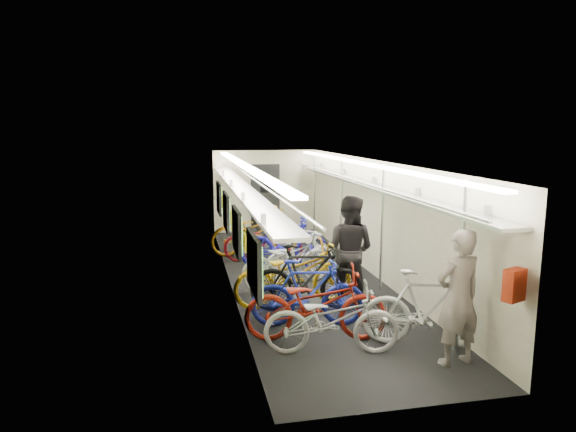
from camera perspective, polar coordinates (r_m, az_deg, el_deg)
name	(u,v)px	position (r m, az deg, el deg)	size (l,w,h in m)	color
train_car_shell	(280,195)	(10.81, -0.92, 2.39)	(10.00, 10.00, 10.00)	black
bicycle_0	(331,320)	(7.10, 4.85, -11.42)	(0.64, 1.84, 0.97)	#AAAAAE
bicycle_1	(308,293)	(7.98, 2.26, -8.58)	(0.50, 1.78, 1.07)	navy
bicycle_2	(316,304)	(7.49, 3.12, -9.77)	(0.72, 2.07, 1.08)	maroon
bicycle_3	(307,278)	(8.64, 2.15, -6.85)	(0.54, 1.92, 1.15)	black
bicycle_4	(294,274)	(8.90, 0.66, -6.44)	(0.75, 2.14, 1.12)	gold
bicycle_5	(300,256)	(10.31, 1.30, -4.45)	(0.48, 1.71, 1.03)	silver
bicycle_6	(287,260)	(9.98, -0.10, -4.91)	(0.69, 1.97, 1.03)	#9C9CA0
bicycle_7	(285,242)	(11.18, -0.35, -2.95)	(0.55, 1.94, 1.17)	#1D1BA6
bicycle_8	(263,242)	(11.68, -2.80, -2.90)	(0.64, 1.84, 0.97)	maroon
bicycle_9	(264,233)	(12.63, -2.67, -1.92)	(0.46, 1.62, 0.97)	black
bicycle_10	(256,231)	(12.41, -3.63, -1.73)	(0.76, 2.19, 1.15)	#BD7A11
bicycle_11	(428,309)	(7.54, 15.26, -9.90)	(0.52, 1.84, 1.11)	silver
passenger_near	(458,297)	(7.00, 18.38, -8.58)	(0.66, 0.43, 1.80)	gray
passenger_mid	(349,250)	(9.01, 6.76, -3.73)	(0.93, 0.72, 1.90)	black
backpack	(514,285)	(6.43, 23.84, -7.03)	(0.26, 0.14, 0.38)	#AC2911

